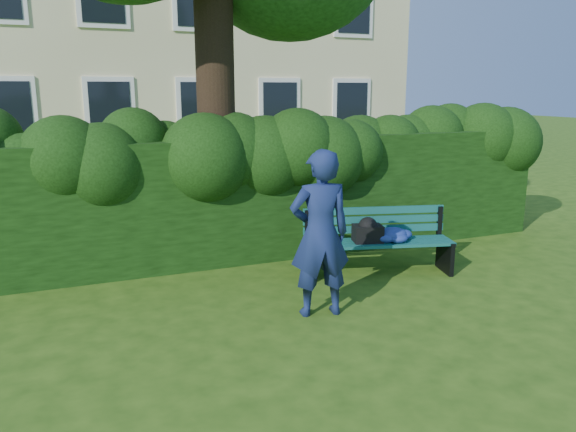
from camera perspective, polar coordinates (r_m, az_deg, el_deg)
name	(u,v)px	position (r m, az deg, el deg)	size (l,w,h in m)	color
ground	(307,304)	(6.73, 1.97, -8.97)	(80.00, 80.00, 0.00)	#284A11
hedge	(247,197)	(8.45, -4.14, 1.90)	(10.00, 1.00, 1.80)	black
park_bench	(379,238)	(7.77, 9.26, -2.24)	(2.08, 1.05, 0.89)	#0F4F44
man_reading	(320,234)	(6.18, 3.26, -1.81)	(0.68, 0.45, 1.87)	navy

